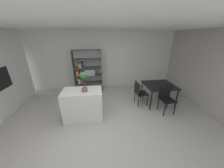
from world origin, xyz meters
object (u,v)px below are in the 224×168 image
(open_bookshelf, at_px, (87,73))
(dining_chair_island_side, at_px, (139,91))
(built_in_oven, at_px, (2,79))
(dining_chair_near, at_px, (166,96))
(dining_table, at_px, (159,87))
(kitchen_island, at_px, (83,105))
(potted_plant_on_island, at_px, (84,80))

(open_bookshelf, distance_m, dining_chair_island_side, 2.47)
(built_in_oven, xyz_separation_m, dining_chair_island_side, (4.31, -0.02, -0.68))
(open_bookshelf, distance_m, dining_chair_near, 3.35)
(dining_table, bearing_deg, built_in_oven, 179.85)
(kitchen_island, height_order, potted_plant_on_island, potted_plant_on_island)
(potted_plant_on_island, xyz_separation_m, open_bookshelf, (-0.12, 2.06, -0.45))
(built_in_oven, height_order, open_bookshelf, open_bookshelf)
(dining_table, relative_size, dining_chair_near, 1.12)
(dining_chair_near, bearing_deg, kitchen_island, 175.79)
(kitchen_island, relative_size, dining_table, 1.08)
(dining_chair_near, bearing_deg, open_bookshelf, 138.80)
(built_in_oven, height_order, dining_chair_near, built_in_oven)
(built_in_oven, height_order, kitchen_island, built_in_oven)
(kitchen_island, xyz_separation_m, dining_chair_island_side, (1.94, 0.54, 0.06))
(built_in_oven, distance_m, dining_chair_near, 5.11)
(potted_plant_on_island, height_order, dining_chair_island_side, potted_plant_on_island)
(kitchen_island, bearing_deg, potted_plant_on_island, -31.98)
(dining_table, xyz_separation_m, dining_chair_near, (-0.01, -0.51, -0.12))
(built_in_oven, xyz_separation_m, kitchen_island, (2.38, -0.56, -0.73))
(kitchen_island, height_order, dining_chair_island_side, kitchen_island)
(kitchen_island, distance_m, open_bookshelf, 2.04)
(potted_plant_on_island, height_order, dining_table, potted_plant_on_island)
(built_in_oven, bearing_deg, open_bookshelf, 31.61)
(dining_table, height_order, dining_chair_near, dining_chair_near)
(kitchen_island, distance_m, dining_chair_island_side, 2.01)
(kitchen_island, bearing_deg, dining_chair_near, 0.83)
(kitchen_island, bearing_deg, dining_chair_island_side, 15.69)
(built_in_oven, relative_size, open_bookshelf, 0.34)
(potted_plant_on_island, distance_m, dining_table, 2.72)
(open_bookshelf, bearing_deg, dining_chair_island_side, -36.66)
(built_in_oven, xyz_separation_m, potted_plant_on_island, (2.47, -0.62, 0.09))
(potted_plant_on_island, xyz_separation_m, dining_chair_near, (2.57, 0.10, -0.73))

